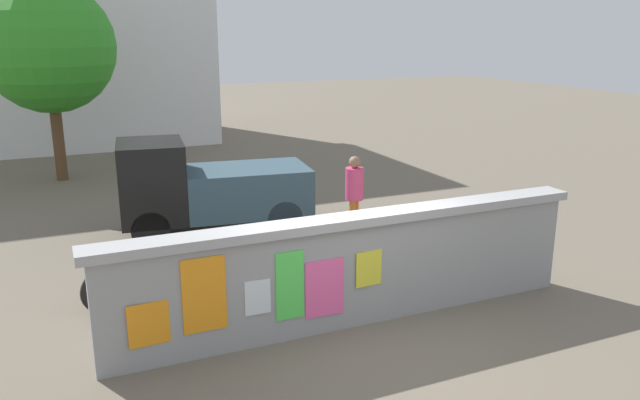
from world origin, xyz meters
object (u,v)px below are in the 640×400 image
Objects in this scene: auto_rickshaw_truck at (205,188)px; person_walking at (354,190)px; bicycle_near at (140,279)px; tree_roadside at (48,47)px; bicycle_far at (297,272)px; motorcycle at (427,237)px.

person_walking is at bearing -33.51° from auto_rickshaw_truck.
person_walking is (2.43, -1.61, 0.09)m from auto_rickshaw_truck.
person_walking is (4.13, 1.27, 0.62)m from bicycle_near.
auto_rickshaw_truck is 2.25× the size of bicycle_near.
tree_roadside is (-4.88, 7.53, 2.45)m from person_walking.
bicycle_far is (0.50, -3.54, -0.54)m from auto_rickshaw_truck.
auto_rickshaw_truck reaches higher than bicycle_far.
tree_roadside reaches higher than auto_rickshaw_truck.
person_walking is at bearing 45.16° from bicycle_far.
bicycle_far is at bearing -171.64° from motorcycle.
motorcycle is at bearing -68.90° from person_walking.
auto_rickshaw_truck is 3.38m from bicycle_near.
bicycle_near is at bearing 163.23° from bicycle_far.
auto_rickshaw_truck is at bearing 146.49° from person_walking.
tree_roadside is at bearing 94.88° from bicycle_near.
bicycle_near is 1.03× the size of person_walking.
auto_rickshaw_truck is at bearing 59.43° from bicycle_near.
person_walking reaches higher than bicycle_near.
bicycle_far is 10.38m from tree_roadside.
bicycle_far is 0.32× the size of tree_roadside.
tree_roadside is at bearing 107.33° from bicycle_far.
motorcycle is 1.14× the size of bicycle_near.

